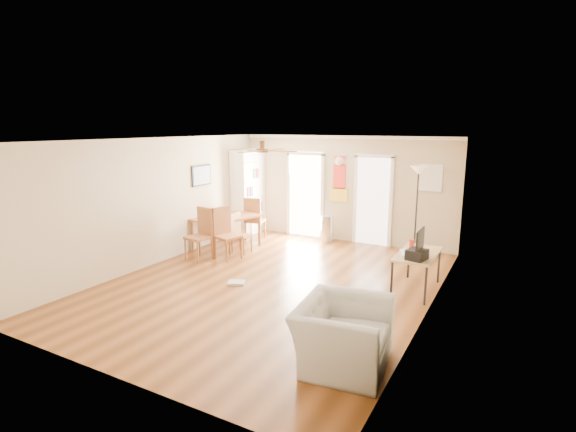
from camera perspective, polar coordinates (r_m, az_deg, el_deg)
The scene contains 30 objects.
floor at distance 8.11m, azimuth -2.05°, elevation -8.75°, with size 7.00×7.00×0.00m, color brown.
ceiling at distance 7.60m, azimuth -2.19°, elevation 9.94°, with size 5.50×7.00×0.00m, color silver, non-canonical shape.
wall_back at distance 10.86m, azimuth 7.33°, elevation 3.51°, with size 5.50×0.04×2.60m, color beige, non-canonical shape.
wall_front at distance 5.16m, azimuth -22.46°, elevation -6.53°, with size 5.50×0.04×2.60m, color beige, non-canonical shape.
wall_left at distance 9.43m, azimuth -16.66°, elevation 1.86°, with size 0.04×7.00×2.60m, color beige, non-canonical shape.
wall_right at distance 6.81m, azimuth 18.25°, elevation -1.92°, with size 0.04×7.00×2.60m, color beige, non-canonical shape.
crown_molding at distance 7.60m, azimuth -2.19°, elevation 9.64°, with size 5.50×7.00×0.08m, color white, non-canonical shape.
kitchen_doorway at distance 11.31m, azimuth 2.31°, elevation 2.64°, with size 0.90×0.10×2.10m, color white, non-canonical shape.
bathroom_doorway at distance 10.65m, azimuth 11.03°, elevation 1.86°, with size 0.80×0.10×2.10m, color white, non-canonical shape.
wall_decal at distance 10.86m, azimuth 6.71°, elevation 4.85°, with size 0.46×0.03×1.10m, color red.
ac_grille at distance 10.23m, azimuth 18.12°, elevation 4.78°, with size 0.50×0.04×0.60m, color white.
framed_poster at distance 10.38m, azimuth -11.22°, elevation 5.23°, with size 0.04×0.66×0.48m, color black.
ceiling_fan at distance 7.35m, azimuth -3.39°, elevation 8.54°, with size 1.24×1.24×0.20m, color #593819, non-canonical shape.
bookshelf at distance 11.60m, azimuth -5.23°, elevation 3.16°, with size 0.45×1.00×2.23m, color white, non-canonical shape.
dining_table at distance 10.36m, azimuth -8.02°, elevation -2.12°, with size 0.90×1.50×0.75m, color #965730, non-canonical shape.
dining_chair_right_a at distance 9.89m, azimuth -6.09°, elevation -2.28°, with size 0.37×0.37×0.91m, color #8F5C2E, non-canonical shape.
dining_chair_right_b at distance 9.46m, azimuth -7.85°, elevation -2.33°, with size 0.46×0.46×1.11m, color #A96236, non-canonical shape.
dining_chair_near at distance 9.51m, azimuth -11.66°, elevation -2.40°, with size 0.46×0.46×1.11m, color #915D2E, non-canonical shape.
dining_chair_far at distance 11.07m, azimuth -4.30°, elevation -0.29°, with size 0.44×0.44×1.07m, color brown, non-canonical shape.
trash_can at distance 10.85m, azimuth 5.12°, elevation -1.67°, with size 0.31×0.31×0.66m, color silver.
torchiere_lamp at distance 10.10m, azimuth 16.41°, elevation 0.71°, with size 0.37×0.37×1.98m, color black, non-canonical shape.
computer_desk at distance 7.99m, azimuth 16.42°, elevation -7.00°, with size 0.63×1.26×0.67m, color tan, non-canonical shape.
imac at distance 7.55m, azimuth 16.85°, elevation -3.50°, with size 0.07×0.53×0.49m, color black, non-canonical shape.
keyboard at distance 7.82m, azimuth 15.06°, elevation -4.67°, with size 0.15×0.45×0.02m, color silver.
printer at distance 7.51m, azimuth 16.49°, elevation -4.84°, with size 0.28×0.33×0.17m, color black.
orange_bottle at distance 7.76m, azimuth 15.82°, elevation -3.89°, with size 0.09×0.09×0.26m, color red.
wastebasket_a at distance 6.87m, azimuth 7.95°, elevation -11.27°, with size 0.29×0.29×0.33m, color silver.
wastebasket_b at distance 6.91m, azimuth 8.39°, elevation -11.45°, with size 0.23×0.23×0.26m, color white.
floor_cloth at distance 8.11m, azimuth -6.76°, elevation -8.66°, with size 0.30×0.24×0.04m, color #9E9E99.
armchair at distance 5.46m, azimuth 7.19°, elevation -15.08°, with size 1.18×1.03×0.77m, color #ADADA8.
Camera 1 is at (3.88, -6.53, 2.84)m, focal length 27.22 mm.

